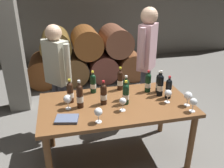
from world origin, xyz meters
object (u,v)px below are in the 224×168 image
Objects in this scene: sommelier_presenting at (147,56)px; wine_glass_1 at (123,102)px; wine_bottle_0 at (169,88)px; wine_bottle_2 at (126,89)px; wine_bottle_10 at (70,92)px; wine_bottle_4 at (120,80)px; wine_bottle_7 at (80,96)px; wine_bottle_5 at (126,94)px; tasting_notebook at (67,119)px; wine_glass_5 at (68,99)px; taster_seated_left at (57,72)px; wine_bottle_6 at (104,94)px; wine_glass_4 at (168,94)px; wine_glass_0 at (193,102)px; wine_bottle_1 at (93,83)px; wine_bottle_9 at (148,82)px; wine_bottle_3 at (159,83)px; dining_table at (116,110)px; wine_glass_3 at (188,96)px; wine_bottle_8 at (160,85)px; wine_glass_2 at (98,112)px.

wine_glass_1 is at bearing -123.30° from sommelier_presenting.
wine_bottle_0 is 0.78m from sommelier_presenting.
wine_bottle_10 is at bearing 173.30° from wine_bottle_2.
wine_bottle_7 is at bearing -147.45° from wine_bottle_4.
wine_bottle_4 is 1.06× the size of wine_bottle_10.
wine_bottle_10 is (-0.60, 0.18, 0.00)m from wine_bottle_5.
wine_bottle_10 is 0.40m from tasting_notebook.
taster_seated_left reaches higher than wine_glass_5.
wine_bottle_7 is 1.29m from sommelier_presenting.
wine_bottle_6 is 0.72m from wine_glass_4.
tasting_notebook is at bearing 174.65° from wine_glass_0.
wine_bottle_1 is 0.68m from tasting_notebook.
wine_bottle_0 is 1.21m from tasting_notebook.
wine_glass_4 is at bearing -34.82° from taster_seated_left.
wine_bottle_9 reaches higher than wine_glass_5.
wine_bottle_1 is 0.48m from wine_bottle_5.
wine_bottle_3 is at bearing -21.26° from wine_bottle_4.
wine_glass_5 reaches higher than dining_table.
wine_bottle_5 is at bearing -3.80° from wine_bottle_7.
wine_bottle_1 is at bearing 168.23° from wine_bottle_3.
sommelier_presenting reaches higher than wine_bottle_10.
wine_glass_3 and wine_glass_5 have the same top height.
wine_bottle_6 is at bearing 131.11° from wine_glass_1.
wine_bottle_8 is at bearing 4.27° from wine_glass_5.
wine_glass_0 is 0.98× the size of wine_glass_2.
wine_glass_1 is 0.10× the size of taster_seated_left.
wine_glass_4 is 0.09× the size of sommelier_presenting.
wine_glass_5 is 0.10× the size of sommelier_presenting.
wine_bottle_7 is at bearing 173.54° from wine_glass_4.
wine_bottle_9 is (0.59, 0.19, -0.00)m from wine_bottle_6.
wine_bottle_6 is 1.80× the size of wine_glass_2.
wine_bottle_6 is at bearing -136.55° from sommelier_presenting.
wine_bottle_8 is 0.18× the size of sommelier_presenting.
tasting_notebook is at bearing -156.45° from wine_bottle_9.
wine_bottle_3 is at bearing 31.72° from tasting_notebook.
wine_bottle_6 is 1.27× the size of tasting_notebook.
wine_bottle_3 is 0.92× the size of wine_bottle_4.
wine_bottle_0 is 0.18× the size of taster_seated_left.
wine_bottle_8 is 1.92× the size of wine_glass_5.
sommelier_presenting is (0.61, 0.92, 0.18)m from wine_glass_1.
wine_bottle_0 is 1.13m from wine_bottle_10.
wine_glass_2 is at bearing -64.07° from wine_bottle_10.
wine_bottle_1 is 0.95m from sommelier_presenting.
taster_seated_left is (-1.08, 0.51, 0.04)m from wine_bottle_9.
wine_bottle_5 is 0.50m from wine_bottle_7.
wine_bottle_8 is at bearing 112.87° from wine_glass_0.
tasting_notebook is at bearing -156.14° from wine_bottle_2.
wine_bottle_5 is at bearing 170.74° from wine_glass_4.
tasting_notebook is at bearing -157.28° from dining_table.
wine_bottle_0 is 1.01× the size of wine_bottle_3.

